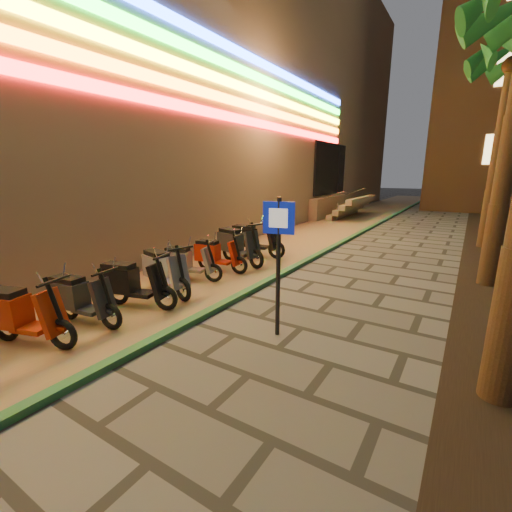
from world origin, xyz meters
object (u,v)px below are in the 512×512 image
Objects in this scene: scooter_5 at (79,298)px; scooter_8 at (186,262)px; scooter_7 at (163,270)px; scooter_10 at (236,244)px; scooter_4 at (19,314)px; scooter_9 at (215,254)px; scooter_6 at (131,283)px; pedestrian_sign at (278,248)px; scooter_11 at (252,239)px.

scooter_5 is 1.03× the size of scooter_8.
scooter_10 is at bearing 105.90° from scooter_7.
scooter_10 is at bearing 82.18° from scooter_5.
scooter_9 is (-0.00, 4.81, -0.03)m from scooter_4.
pedestrian_sign is at bearing -7.07° from scooter_6.
scooter_5 is at bearing -98.21° from scooter_9.
scooter_6 is 4.85m from scooter_11.
scooter_6 is 1.90m from scooter_8.
scooter_10 is at bearing 72.82° from scooter_4.
pedestrian_sign reaches higher than scooter_4.
scooter_4 is at bearing -105.64° from scooter_8.
scooter_6 is (0.14, 0.99, 0.03)m from scooter_5.
scooter_8 is 0.97× the size of scooter_9.
scooter_11 is at bearing 106.51° from scooter_7.
scooter_11 reaches higher than scooter_8.
scooter_5 is at bearing -104.55° from scooter_8.
pedestrian_sign is 4.81m from scooter_10.
scooter_9 is at bearing 106.47° from scooter_7.
scooter_8 is (-0.14, 2.87, -0.01)m from scooter_5.
scooter_5 reaches higher than scooter_9.
scooter_4 is at bearing -110.55° from scooter_6.
pedestrian_sign is 1.25× the size of scooter_11.
pedestrian_sign is at bearing -40.39° from scooter_8.
scooter_7 is 2.96m from scooter_10.
scooter_7 reaches higher than scooter_8.
scooter_4 is 6.77m from scooter_11.
scooter_6 is 0.89× the size of scooter_10.
scooter_5 is at bearing -168.98° from pedestrian_sign.
pedestrian_sign is 5.58m from scooter_11.
scooter_4 is at bearing -156.81° from pedestrian_sign.
scooter_10 reaches higher than scooter_9.
scooter_11 is (-0.09, 6.77, 0.05)m from scooter_4.
scooter_7 is 0.93× the size of scooter_11.
scooter_10 is at bearing 120.10° from pedestrian_sign.
scooter_6 is at bearing -70.90° from scooter_7.
scooter_6 is at bearing 73.52° from scooter_5.
scooter_7 reaches higher than scooter_6.
scooter_6 is 0.94m from scooter_7.
scooter_9 is (-0.09, 1.94, -0.04)m from scooter_7.
scooter_4 is 0.97× the size of scooter_7.
scooter_11 reaches higher than scooter_9.
scooter_7 is at bearing 70.96° from scooter_4.
scooter_9 is (0.11, 0.99, 0.01)m from scooter_8.
scooter_4 is 1.05× the size of scooter_5.
scooter_6 is 2.88m from scooter_9.
scooter_8 is 0.81× the size of scooter_10.
scooter_4 is 1.05× the size of scooter_9.
scooter_11 reaches higher than scooter_5.
scooter_10 reaches higher than scooter_8.
scooter_4 is 1.00× the size of scooter_6.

